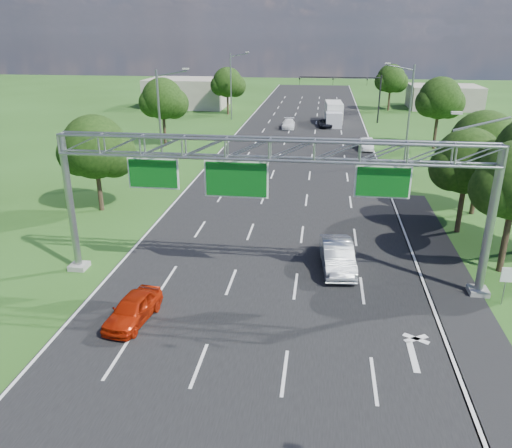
% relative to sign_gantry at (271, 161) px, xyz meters
% --- Properties ---
extents(ground, '(220.00, 220.00, 0.00)m').
position_rel_sign_gantry_xyz_m(ground, '(-0.33, 18.00, -6.89)').
color(ground, '#234715').
rests_on(ground, ground).
extents(road, '(18.00, 180.00, 0.02)m').
position_rel_sign_gantry_xyz_m(road, '(-0.33, 18.00, -6.89)').
color(road, black).
rests_on(road, ground).
extents(road_flare, '(3.00, 30.00, 0.02)m').
position_rel_sign_gantry_xyz_m(road_flare, '(9.87, 2.00, -6.89)').
color(road_flare, black).
rests_on(road_flare, ground).
extents(sign_gantry, '(23.50, 1.00, 9.56)m').
position_rel_sign_gantry_xyz_m(sign_gantry, '(0.00, 0.00, 0.00)').
color(sign_gantry, gray).
rests_on(sign_gantry, ground).
extents(regulatory_sign, '(0.60, 0.08, 2.10)m').
position_rel_sign_gantry_xyz_m(regulatory_sign, '(12.07, -1.02, -5.38)').
color(regulatory_sign, gray).
rests_on(regulatory_sign, ground).
extents(traffic_signal, '(12.21, 0.24, 7.00)m').
position_rel_sign_gantry_xyz_m(traffic_signal, '(7.15, 53.00, -1.72)').
color(traffic_signal, black).
rests_on(traffic_signal, ground).
extents(streetlight_l_near, '(2.97, 0.22, 10.16)m').
position_rel_sign_gantry_xyz_m(streetlight_l_near, '(-11.63, 18.00, -1.31)').
color(streetlight_l_near, gray).
rests_on(streetlight_l_near, ground).
extents(streetlight_l_far, '(2.97, 0.22, 10.16)m').
position_rel_sign_gantry_xyz_m(streetlight_l_far, '(-11.63, 53.00, -1.31)').
color(streetlight_l_far, gray).
rests_on(streetlight_l_far, ground).
extents(streetlight_r_mid, '(2.97, 0.22, 10.16)m').
position_rel_sign_gantry_xyz_m(streetlight_r_mid, '(10.97, 28.00, -1.31)').
color(streetlight_r_mid, gray).
rests_on(streetlight_r_mid, ground).
extents(tree_verge_la, '(5.76, 4.80, 7.40)m').
position_rel_sign_gantry_xyz_m(tree_verge_la, '(-14.25, 10.04, -2.13)').
color(tree_verge_la, '#2D2116').
rests_on(tree_verge_la, ground).
extents(tree_verge_lb, '(5.76, 4.80, 8.06)m').
position_rel_sign_gantry_xyz_m(tree_verge_lb, '(-16.25, 33.04, -1.48)').
color(tree_verge_lb, '#2D2116').
rests_on(tree_verge_lb, ground).
extents(tree_verge_lc, '(5.76, 4.80, 7.62)m').
position_rel_sign_gantry_xyz_m(tree_verge_lc, '(-13.25, 58.04, -1.92)').
color(tree_verge_lc, '#2D2116').
rests_on(tree_verge_lc, ground).
extents(tree_verge_rd, '(5.76, 4.80, 8.28)m').
position_rel_sign_gantry_xyz_m(tree_verge_rd, '(15.75, 36.04, -1.26)').
color(tree_verge_rd, '#2D2116').
rests_on(tree_verge_rd, ground).
extents(tree_verge_re, '(5.76, 4.80, 7.84)m').
position_rel_sign_gantry_xyz_m(tree_verge_re, '(13.75, 66.04, -1.70)').
color(tree_verge_re, '#2D2116').
rests_on(tree_verge_re, ground).
extents(building_left, '(14.00, 10.00, 5.00)m').
position_rel_sign_gantry_xyz_m(building_left, '(-22.33, 66.00, -4.39)').
color(building_left, gray).
rests_on(building_left, ground).
extents(building_right, '(12.00, 9.00, 4.00)m').
position_rel_sign_gantry_xyz_m(building_right, '(23.67, 70.00, -4.89)').
color(building_right, gray).
rests_on(building_right, ground).
extents(red_coupe, '(2.10, 4.11, 1.34)m').
position_rel_sign_gantry_xyz_m(red_coupe, '(-6.07, -5.05, -6.22)').
color(red_coupe, '#B52208').
rests_on(red_coupe, ground).
extents(silver_sedan, '(2.21, 5.14, 1.65)m').
position_rel_sign_gantry_xyz_m(silver_sedan, '(3.74, 2.05, -6.07)').
color(silver_sedan, '#B2B8BE').
rests_on(silver_sedan, ground).
extents(car_queue_a, '(1.90, 4.41, 1.26)m').
position_rel_sign_gantry_xyz_m(car_queue_a, '(-2.40, 46.77, -6.26)').
color(car_queue_a, white).
rests_on(car_queue_a, ground).
extents(car_queue_b, '(2.12, 4.14, 1.12)m').
position_rel_sign_gantry_xyz_m(car_queue_b, '(2.84, 48.37, -6.33)').
color(car_queue_b, black).
rests_on(car_queue_b, ground).
extents(car_queue_d, '(1.51, 4.04, 1.32)m').
position_rel_sign_gantry_xyz_m(car_queue_d, '(7.67, 34.39, -6.23)').
color(car_queue_d, silver).
rests_on(car_queue_d, ground).
extents(box_truck, '(2.71, 8.30, 3.10)m').
position_rel_sign_gantry_xyz_m(box_truck, '(4.01, 51.35, -5.40)').
color(box_truck, silver).
rests_on(box_truck, ground).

